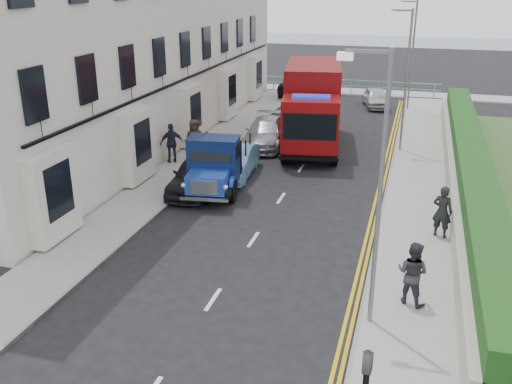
{
  "coord_description": "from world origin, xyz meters",
  "views": [
    {
      "loc": [
        4.95,
        -14.89,
        8.46
      ],
      "look_at": [
        -0.16,
        2.89,
        1.4
      ],
      "focal_mm": 40.0,
      "sensor_mm": 36.0,
      "label": 1
    }
  ],
  "objects_px": {
    "parked_car_front": "(198,174)",
    "pedestrian_east_near": "(442,212)",
    "lamp_far": "(411,49)",
    "lamp_near": "(376,178)",
    "bedford_lorry": "(215,168)",
    "red_lorry": "(312,104)",
    "lamp_mid": "(404,73)"
  },
  "relations": [
    {
      "from": "red_lorry",
      "to": "lamp_near",
      "type": "bearing_deg",
      "value": -83.45
    },
    {
      "from": "lamp_far",
      "to": "bedford_lorry",
      "type": "xyz_separation_m",
      "value": [
        -6.92,
        -18.18,
        -2.9
      ]
    },
    {
      "from": "lamp_near",
      "to": "red_lorry",
      "type": "distance_m",
      "value": 16.55
    },
    {
      "from": "lamp_near",
      "to": "pedestrian_east_near",
      "type": "xyz_separation_m",
      "value": [
        1.92,
        5.78,
        -2.97
      ]
    },
    {
      "from": "pedestrian_east_near",
      "to": "lamp_mid",
      "type": "bearing_deg",
      "value": -60.99
    },
    {
      "from": "lamp_far",
      "to": "pedestrian_east_near",
      "type": "distance_m",
      "value": 20.52
    },
    {
      "from": "lamp_near",
      "to": "lamp_mid",
      "type": "height_order",
      "value": "same"
    },
    {
      "from": "lamp_mid",
      "to": "lamp_far",
      "type": "distance_m",
      "value": 10.0
    },
    {
      "from": "bedford_lorry",
      "to": "pedestrian_east_near",
      "type": "xyz_separation_m",
      "value": [
        8.84,
        -2.03,
        -0.07
      ]
    },
    {
      "from": "lamp_near",
      "to": "lamp_far",
      "type": "bearing_deg",
      "value": 90.0
    },
    {
      "from": "lamp_mid",
      "to": "parked_car_front",
      "type": "bearing_deg",
      "value": -133.47
    },
    {
      "from": "parked_car_front",
      "to": "pedestrian_east_near",
      "type": "height_order",
      "value": "pedestrian_east_near"
    },
    {
      "from": "red_lorry",
      "to": "parked_car_front",
      "type": "height_order",
      "value": "red_lorry"
    },
    {
      "from": "lamp_mid",
      "to": "red_lorry",
      "type": "height_order",
      "value": "lamp_mid"
    },
    {
      "from": "lamp_mid",
      "to": "lamp_far",
      "type": "height_order",
      "value": "same"
    },
    {
      "from": "parked_car_front",
      "to": "pedestrian_east_near",
      "type": "distance_m",
      "value": 9.86
    },
    {
      "from": "lamp_near",
      "to": "pedestrian_east_near",
      "type": "height_order",
      "value": "lamp_near"
    },
    {
      "from": "bedford_lorry",
      "to": "lamp_near",
      "type": "bearing_deg",
      "value": -56.05
    },
    {
      "from": "red_lorry",
      "to": "parked_car_front",
      "type": "bearing_deg",
      "value": -121.37
    },
    {
      "from": "parked_car_front",
      "to": "lamp_far",
      "type": "bearing_deg",
      "value": 63.41
    },
    {
      "from": "lamp_mid",
      "to": "parked_car_front",
      "type": "xyz_separation_m",
      "value": [
        -7.71,
        -8.13,
        -3.26
      ]
    },
    {
      "from": "lamp_far",
      "to": "bedford_lorry",
      "type": "bearing_deg",
      "value": -110.83
    },
    {
      "from": "bedford_lorry",
      "to": "pedestrian_east_near",
      "type": "bearing_deg",
      "value": -20.51
    },
    {
      "from": "pedestrian_east_near",
      "to": "bedford_lorry",
      "type": "bearing_deg",
      "value": 5.4
    },
    {
      "from": "lamp_far",
      "to": "bedford_lorry",
      "type": "height_order",
      "value": "lamp_far"
    },
    {
      "from": "lamp_mid",
      "to": "parked_car_front",
      "type": "distance_m",
      "value": 11.66
    },
    {
      "from": "red_lorry",
      "to": "pedestrian_east_near",
      "type": "distance_m",
      "value": 11.97
    },
    {
      "from": "lamp_near",
      "to": "red_lorry",
      "type": "xyz_separation_m",
      "value": [
        -4.45,
        15.84,
        -1.77
      ]
    },
    {
      "from": "parked_car_front",
      "to": "pedestrian_east_near",
      "type": "xyz_separation_m",
      "value": [
        9.63,
        -2.09,
        0.29
      ]
    },
    {
      "from": "lamp_mid",
      "to": "pedestrian_east_near",
      "type": "bearing_deg",
      "value": -79.34
    },
    {
      "from": "lamp_mid",
      "to": "pedestrian_east_near",
      "type": "height_order",
      "value": "lamp_mid"
    },
    {
      "from": "pedestrian_east_near",
      "to": "lamp_far",
      "type": "bearing_deg",
      "value": -66.21
    }
  ]
}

